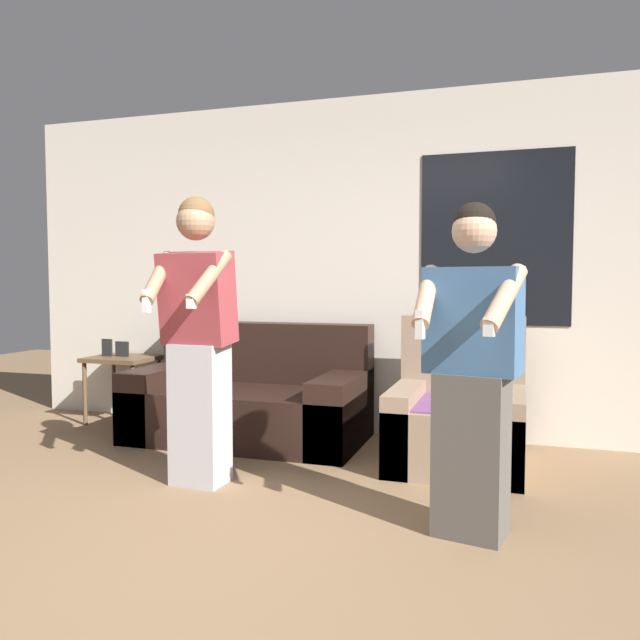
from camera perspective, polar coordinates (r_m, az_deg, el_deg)
ground_plane at (r=2.78m, az=-13.21°, el=-22.76°), size 14.00×14.00×0.00m
wall_back at (r=5.09m, az=3.15°, el=4.94°), size 5.97×0.07×2.70m
couch at (r=4.95m, az=-6.32°, el=-7.38°), size 1.78×0.94×0.89m
armchair at (r=4.36m, az=12.50°, el=-8.79°), size 0.86×0.94×0.98m
side_table at (r=5.72m, az=-17.65°, el=-3.96°), size 0.55×0.48×0.73m
person_left at (r=3.81m, az=-11.11°, el=-1.67°), size 0.48×0.49×1.73m
person_right at (r=3.06m, az=13.72°, el=-4.57°), size 0.50×0.52×1.60m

